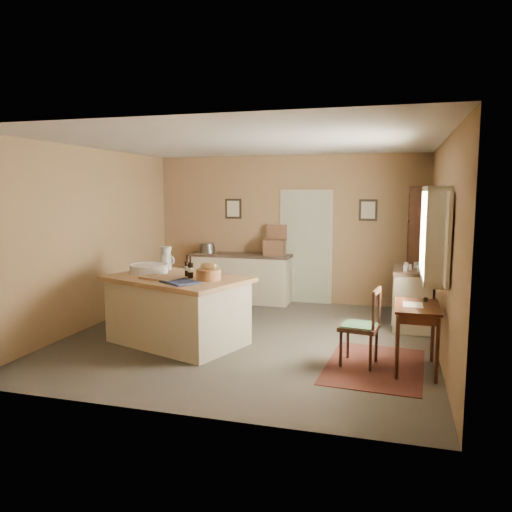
% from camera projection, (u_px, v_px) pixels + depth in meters
% --- Properties ---
extents(ground, '(5.00, 5.00, 0.00)m').
position_uv_depth(ground, '(249.00, 338.00, 7.01)').
color(ground, brown).
rests_on(ground, ground).
extents(wall_back, '(5.00, 0.10, 2.70)m').
position_uv_depth(wall_back, '(288.00, 229.00, 9.23)').
color(wall_back, olive).
rests_on(wall_back, ground).
extents(wall_front, '(5.00, 0.10, 2.70)m').
position_uv_depth(wall_front, '(170.00, 270.00, 4.45)').
color(wall_front, olive).
rests_on(wall_front, ground).
extents(wall_left, '(0.10, 5.00, 2.70)m').
position_uv_depth(wall_left, '(90.00, 238.00, 7.51)').
color(wall_left, olive).
rests_on(wall_left, ground).
extents(wall_right, '(0.10, 5.00, 2.70)m').
position_uv_depth(wall_right, '(443.00, 248.00, 6.17)').
color(wall_right, olive).
rests_on(wall_right, ground).
extents(ceiling, '(5.00, 5.00, 0.00)m').
position_uv_depth(ceiling, '(249.00, 142.00, 6.67)').
color(ceiling, silver).
rests_on(ceiling, wall_back).
extents(door, '(0.97, 0.06, 2.11)m').
position_uv_depth(door, '(306.00, 246.00, 9.14)').
color(door, '#B1B499').
rests_on(door, ground).
extents(framed_prints, '(2.82, 0.02, 0.38)m').
position_uv_depth(framed_prints, '(298.00, 209.00, 9.10)').
color(framed_prints, black).
rests_on(framed_prints, ground).
extents(window, '(0.25, 1.99, 1.12)m').
position_uv_depth(window, '(438.00, 233.00, 5.97)').
color(window, beige).
rests_on(window, ground).
extents(work_island, '(2.12, 1.73, 1.20)m').
position_uv_depth(work_island, '(177.00, 308.00, 6.75)').
color(work_island, beige).
rests_on(work_island, ground).
extents(sideboard, '(1.89, 0.54, 1.18)m').
position_uv_depth(sideboard, '(241.00, 276.00, 9.27)').
color(sideboard, beige).
rests_on(sideboard, ground).
extents(rug, '(1.20, 1.67, 0.01)m').
position_uv_depth(rug, '(375.00, 366.00, 5.88)').
color(rug, '#4D1E18').
rests_on(rug, ground).
extents(writing_desk, '(0.49, 0.80, 0.82)m').
position_uv_depth(writing_desk, '(417.00, 314.00, 5.67)').
color(writing_desk, black).
rests_on(writing_desk, ground).
extents(desk_chair, '(0.49, 0.49, 0.92)m').
position_uv_depth(desk_chair, '(359.00, 327.00, 5.87)').
color(desk_chair, black).
rests_on(desk_chair, ground).
extents(right_cabinet, '(0.56, 1.00, 0.99)m').
position_uv_depth(right_cabinet, '(412.00, 297.00, 7.54)').
color(right_cabinet, beige).
rests_on(right_cabinet, ground).
extents(shelving_unit, '(0.36, 0.96, 2.13)m').
position_uv_depth(shelving_unit, '(422.00, 252.00, 8.12)').
color(shelving_unit, black).
rests_on(shelving_unit, ground).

